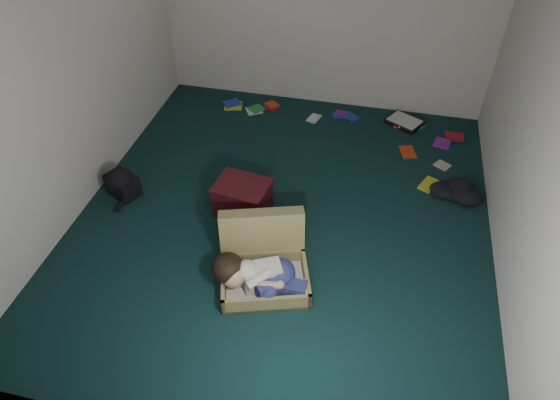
% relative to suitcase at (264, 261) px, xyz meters
% --- Properties ---
extents(floor, '(4.50, 4.50, 0.00)m').
position_rel_suitcase_xyz_m(floor, '(0.00, 0.76, -0.16)').
color(floor, '#0F2A2B').
rests_on(floor, ground).
extents(wall_back, '(4.50, 0.00, 4.50)m').
position_rel_suitcase_xyz_m(wall_back, '(0.00, 3.01, 1.14)').
color(wall_back, silver).
rests_on(wall_back, ground).
extents(wall_front, '(4.50, 0.00, 4.50)m').
position_rel_suitcase_xyz_m(wall_front, '(0.00, -1.49, 1.14)').
color(wall_front, silver).
rests_on(wall_front, ground).
extents(wall_left, '(0.00, 4.50, 4.50)m').
position_rel_suitcase_xyz_m(wall_left, '(-2.00, 0.76, 1.14)').
color(wall_left, silver).
rests_on(wall_left, ground).
extents(wall_right, '(0.00, 4.50, 4.50)m').
position_rel_suitcase_xyz_m(wall_right, '(2.00, 0.76, 1.14)').
color(wall_right, silver).
rests_on(wall_right, ground).
extents(suitcase, '(0.93, 0.91, 0.55)m').
position_rel_suitcase_xyz_m(suitcase, '(0.00, 0.00, 0.00)').
color(suitcase, '#90834F').
rests_on(suitcase, floor).
extents(person, '(0.83, 0.42, 0.34)m').
position_rel_suitcase_xyz_m(person, '(0.01, -0.19, 0.04)').
color(person, silver).
rests_on(person, suitcase).
extents(maroon_bin, '(0.57, 0.47, 0.35)m').
position_rel_suitcase_xyz_m(maroon_bin, '(-0.40, 0.73, 0.01)').
color(maroon_bin, '#420D12').
rests_on(maroon_bin, floor).
extents(backpack, '(0.51, 0.47, 0.25)m').
position_rel_suitcase_xyz_m(backpack, '(-1.70, 0.72, -0.04)').
color(backpack, black).
rests_on(backpack, floor).
extents(clothing_pile, '(0.43, 0.35, 0.13)m').
position_rel_suitcase_xyz_m(clothing_pile, '(1.65, 1.44, -0.10)').
color(clothing_pile, black).
rests_on(clothing_pile, floor).
extents(paper_tray, '(0.51, 0.47, 0.06)m').
position_rel_suitcase_xyz_m(paper_tray, '(1.11, 2.71, -0.14)').
color(paper_tray, black).
rests_on(paper_tray, floor).
extents(book_scatter, '(3.00, 1.37, 0.02)m').
position_rel_suitcase_xyz_m(book_scatter, '(0.62, 2.44, -0.15)').
color(book_scatter, gold).
rests_on(book_scatter, floor).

